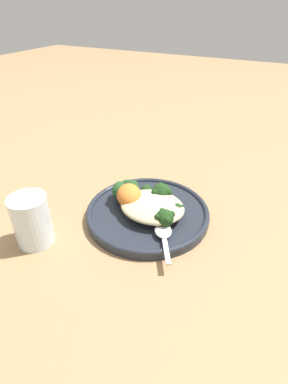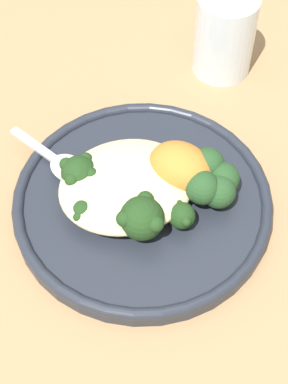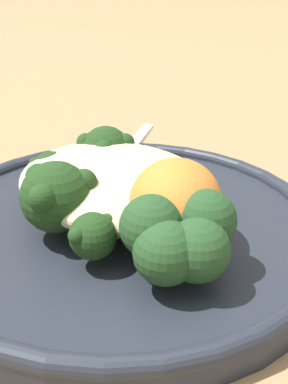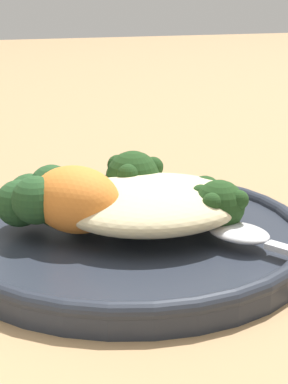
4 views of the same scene
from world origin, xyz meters
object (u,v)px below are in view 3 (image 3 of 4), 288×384
at_px(broccoli_stalk_1, 87,183).
at_px(kale_tuft, 178,235).
at_px(broccoli_stalk_2, 61,197).
at_px(sweet_potato_chunk_0, 176,201).
at_px(spoon, 124,155).
at_px(plate, 123,231).
at_px(quinoa_mound, 114,183).
at_px(broccoli_stalk_3, 105,229).
at_px(sweet_potato_chunk_1, 158,210).
at_px(broccoli_stalk_0, 112,160).

xyz_separation_m(broccoli_stalk_1, kale_tuft, (0.10, -0.02, 0.01)).
relative_size(broccoli_stalk_2, sweet_potato_chunk_0, 1.20).
bearing_deg(spoon, plate, -163.42).
relative_size(plate, spoon, 2.56).
xyz_separation_m(plate, quinoa_mound, (-0.02, 0.01, 0.03)).
height_order(broccoli_stalk_3, kale_tuft, kale_tuft).
xyz_separation_m(broccoli_stalk_1, broccoli_stalk_2, (0.02, -0.04, 0.01)).
relative_size(sweet_potato_chunk_1, spoon, 0.47).
bearing_deg(broccoli_stalk_3, sweet_potato_chunk_1, 145.85).
bearing_deg(broccoli_stalk_1, quinoa_mound, -170.37).
distance_m(quinoa_mound, broccoli_stalk_0, 0.04).
xyz_separation_m(sweet_potato_chunk_1, kale_tuft, (0.03, -0.02, 0.00)).
distance_m(sweet_potato_chunk_0, sweet_potato_chunk_1, 0.01).
height_order(broccoli_stalk_2, broccoli_stalk_3, broccoli_stalk_2).
height_order(broccoli_stalk_0, sweet_potato_chunk_1, broccoli_stalk_0).
bearing_deg(sweet_potato_chunk_1, quinoa_mound, 173.02).
xyz_separation_m(broccoli_stalk_1, spoon, (-0.03, 0.06, -0.01)).
bearing_deg(quinoa_mound, broccoli_stalk_1, -156.55).
bearing_deg(broccoli_stalk_1, sweet_potato_chunk_1, 168.25).
bearing_deg(sweet_potato_chunk_0, kale_tuft, -44.94).
bearing_deg(broccoli_stalk_3, plate, -165.46).
relative_size(broccoli_stalk_3, kale_tuft, 1.34).
xyz_separation_m(broccoli_stalk_1, broccoli_stalk_3, (0.05, -0.03, -0.00)).
xyz_separation_m(plate, broccoli_stalk_3, (0.02, -0.03, 0.02)).
xyz_separation_m(broccoli_stalk_1, sweet_potato_chunk_1, (0.06, 0.00, 0.00)).
relative_size(plate, broccoli_stalk_2, 3.31).
relative_size(quinoa_mound, kale_tuft, 2.23).
relative_size(broccoli_stalk_0, sweet_potato_chunk_0, 1.50).
distance_m(plate, spoon, 0.09).
xyz_separation_m(broccoli_stalk_0, spoon, (-0.02, 0.03, -0.01)).
bearing_deg(plate, broccoli_stalk_3, -57.71).
xyz_separation_m(broccoli_stalk_0, sweet_potato_chunk_0, (0.08, -0.02, 0.01)).
xyz_separation_m(quinoa_mound, broccoli_stalk_0, (-0.03, 0.02, 0.00)).
bearing_deg(sweet_potato_chunk_1, sweet_potato_chunk_0, 19.59).
relative_size(quinoa_mound, broccoli_stalk_0, 1.36).
bearing_deg(sweet_potato_chunk_0, broccoli_stalk_3, -119.09).
bearing_deg(kale_tuft, plate, 165.41).
xyz_separation_m(broccoli_stalk_2, sweet_potato_chunk_1, (0.04, 0.04, -0.01)).
bearing_deg(broccoli_stalk_0, broccoli_stalk_3, 158.42).
relative_size(kale_tuft, spoon, 0.59).
xyz_separation_m(broccoli_stalk_3, kale_tuft, (0.04, 0.01, 0.01)).
distance_m(sweet_potato_chunk_0, spoon, 0.12).
xyz_separation_m(sweet_potato_chunk_0, sweet_potato_chunk_1, (-0.01, -0.00, -0.01)).
distance_m(broccoli_stalk_0, sweet_potato_chunk_1, 0.08).
relative_size(plate, sweet_potato_chunk_1, 5.48).
xyz_separation_m(plate, kale_tuft, (0.06, -0.02, 0.03)).
height_order(sweet_potato_chunk_1, spoon, sweet_potato_chunk_1).
xyz_separation_m(quinoa_mound, sweet_potato_chunk_0, (0.06, -0.00, 0.01)).
relative_size(quinoa_mound, broccoli_stalk_3, 1.67).
relative_size(plate, quinoa_mound, 1.94).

